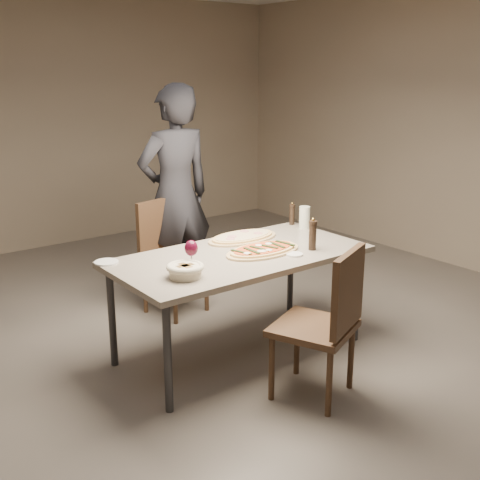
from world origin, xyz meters
TOP-DOWN VIEW (x-y plane):
  - room at (0.00, 0.00)m, footprint 7.00×7.00m
  - dining_table at (0.00, 0.00)m, footprint 1.80×0.90m
  - zucchini_pizza at (0.15, -0.07)m, footprint 0.60×0.33m
  - ham_pizza at (0.24, 0.28)m, footprint 0.59×0.33m
  - bread_basket at (-0.56, -0.18)m, footprint 0.23×0.23m
  - oil_dish at (0.28, -0.26)m, footprint 0.12×0.12m
  - pepper_mill_left at (0.47, -0.24)m, footprint 0.06×0.06m
  - pepper_mill_right at (0.83, 0.38)m, footprint 0.05×0.05m
  - carafe at (0.83, 0.23)m, footprint 0.09×0.09m
  - wine_glass at (-0.45, -0.08)m, footprint 0.09×0.09m
  - side_plate at (-0.83, 0.38)m, footprint 0.16×0.16m
  - chair_near at (0.04, -0.82)m, footprint 0.61×0.61m
  - chair_far at (0.01, 1.01)m, footprint 0.53×0.53m
  - diner at (0.21, 1.19)m, footprint 0.70×0.47m

SIDE VIEW (x-z plane):
  - chair_far at x=0.01m, z-range 0.06..1.00m
  - chair_near at x=0.04m, z-range 0.06..1.04m
  - dining_table at x=0.00m, z-range 0.32..1.07m
  - side_plate at x=-0.83m, z-range 0.75..0.76m
  - oil_dish at x=0.28m, z-range 0.75..0.76m
  - ham_pizza at x=0.24m, z-range 0.75..0.78m
  - zucchini_pizza at x=0.15m, z-range 0.74..0.79m
  - bread_basket at x=-0.56m, z-range 0.76..0.84m
  - pepper_mill_right at x=0.83m, z-range 0.74..0.93m
  - carafe at x=0.83m, z-range 0.75..0.93m
  - pepper_mill_left at x=0.47m, z-range 0.74..0.98m
  - wine_glass at x=-0.45m, z-range 0.79..0.98m
  - diner at x=0.21m, z-range 0.00..1.88m
  - room at x=0.00m, z-range -2.10..4.90m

